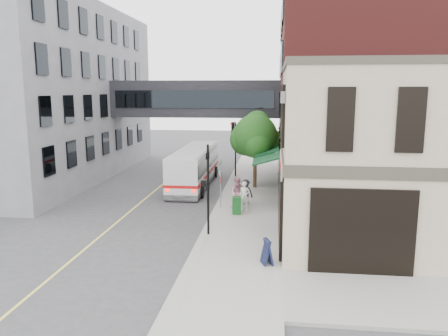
% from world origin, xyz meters
% --- Properties ---
extents(ground, '(120.00, 120.00, 0.00)m').
position_xyz_m(ground, '(0.00, 0.00, 0.00)').
color(ground, '#38383A').
rests_on(ground, ground).
extents(sidewalk_main, '(4.00, 60.00, 0.15)m').
position_xyz_m(sidewalk_main, '(2.00, 14.00, 0.07)').
color(sidewalk_main, gray).
rests_on(sidewalk_main, ground).
extents(corner_building, '(10.19, 8.12, 8.45)m').
position_xyz_m(corner_building, '(8.97, 2.00, 4.21)').
color(corner_building, tan).
rests_on(corner_building, ground).
extents(brick_building, '(13.76, 18.00, 14.00)m').
position_xyz_m(brick_building, '(9.98, 15.00, 6.99)').
color(brick_building, '#541B1A').
rests_on(brick_building, ground).
extents(opposite_building, '(14.00, 24.00, 14.00)m').
position_xyz_m(opposite_building, '(-17.00, 16.00, 7.00)').
color(opposite_building, slate).
rests_on(opposite_building, ground).
extents(skyway_bridge, '(14.00, 3.18, 3.00)m').
position_xyz_m(skyway_bridge, '(-3.00, 18.00, 6.50)').
color(skyway_bridge, black).
rests_on(skyway_bridge, ground).
extents(traffic_signal_near, '(0.44, 0.22, 4.60)m').
position_xyz_m(traffic_signal_near, '(0.37, 2.00, 2.98)').
color(traffic_signal_near, black).
rests_on(traffic_signal_near, sidewalk_main).
extents(traffic_signal_far, '(0.53, 0.28, 4.50)m').
position_xyz_m(traffic_signal_far, '(0.26, 17.00, 3.34)').
color(traffic_signal_far, black).
rests_on(traffic_signal_far, sidewalk_main).
extents(street_sign_pole, '(0.08, 0.75, 3.00)m').
position_xyz_m(street_sign_pole, '(0.39, 7.00, 1.93)').
color(street_sign_pole, gray).
rests_on(street_sign_pole, sidewalk_main).
extents(street_tree, '(3.80, 3.20, 5.60)m').
position_xyz_m(street_tree, '(2.19, 13.22, 3.91)').
color(street_tree, '#382619').
rests_on(street_tree, sidewalk_main).
extents(lane_marking, '(0.12, 40.00, 0.01)m').
position_xyz_m(lane_marking, '(-5.00, 10.00, 0.01)').
color(lane_marking, '#D8CC4C').
rests_on(lane_marking, ground).
extents(bus, '(2.58, 10.47, 2.82)m').
position_xyz_m(bus, '(-2.42, 13.61, 1.58)').
color(bus, silver).
rests_on(bus, ground).
extents(pedestrian_a, '(0.66, 0.45, 1.75)m').
position_xyz_m(pedestrian_a, '(1.88, 6.53, 1.02)').
color(pedestrian_a, silver).
rests_on(pedestrian_a, sidewalk_main).
extents(pedestrian_b, '(1.09, 0.94, 1.94)m').
position_xyz_m(pedestrian_b, '(1.47, 6.82, 1.12)').
color(pedestrian_b, '#C07C92').
rests_on(pedestrian_b, sidewalk_main).
extents(pedestrian_c, '(1.21, 1.05, 1.62)m').
position_xyz_m(pedestrian_c, '(1.87, 7.84, 0.96)').
color(pedestrian_c, black).
rests_on(pedestrian_c, sidewalk_main).
extents(newspaper_box, '(0.54, 0.49, 1.00)m').
position_xyz_m(newspaper_box, '(1.48, 5.76, 0.65)').
color(newspaper_box, '#124F1A').
rests_on(newspaper_box, sidewalk_main).
extents(sandwich_board, '(0.56, 0.69, 1.06)m').
position_xyz_m(sandwich_board, '(3.38, -1.50, 0.68)').
color(sandwich_board, '#101632').
rests_on(sandwich_board, sidewalk_main).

